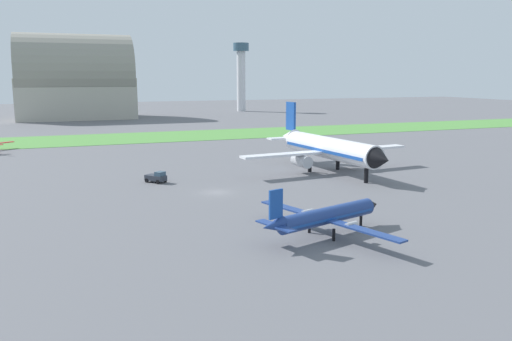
{
  "coord_description": "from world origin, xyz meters",
  "views": [
    {
      "loc": [
        -22.42,
        -76.21,
        17.81
      ],
      "look_at": [
        6.69,
        0.19,
        3.0
      ],
      "focal_mm": 36.61,
      "sensor_mm": 36.0,
      "label": 1
    }
  ],
  "objects": [
    {
      "name": "airplane_foreground_turboprop",
      "position": [
        5.09,
        -25.9,
        2.33
      ],
      "size": [
        17.83,
        20.63,
        6.36
      ],
      "rotation": [
        0.0,
        0.0,
        0.31
      ],
      "color": "navy",
      "rests_on": "ground_plane"
    },
    {
      "name": "pushback_tug_near_gate",
      "position": [
        -7.3,
        10.99,
        0.91
      ],
      "size": [
        3.6,
        3.96,
        1.95
      ],
      "rotation": [
        0.0,
        0.0,
        5.36
      ],
      "color": "#2D333D",
      "rests_on": "ground_plane"
    },
    {
      "name": "grass_taxiway_strip",
      "position": [
        0.0,
        78.53,
        0.04
      ],
      "size": [
        360.0,
        28.0,
        0.08
      ],
      "primitive_type": "cube",
      "color": "#549342",
      "rests_on": "ground_plane"
    },
    {
      "name": "hangar_distant",
      "position": [
        -14.23,
        159.59,
        16.0
      ],
      "size": [
        47.07,
        30.91,
        35.28
      ],
      "color": "#B2AD9E",
      "rests_on": "ground_plane"
    },
    {
      "name": "airplane_midfield_jet",
      "position": [
        24.74,
        9.7,
        4.5
      ],
      "size": [
        35.38,
        34.76,
        12.5
      ],
      "rotation": [
        0.0,
        0.0,
        4.8
      ],
      "color": "white",
      "rests_on": "ground_plane"
    },
    {
      "name": "ground_plane",
      "position": [
        0.0,
        0.0,
        0.0
      ],
      "size": [
        600.0,
        600.0,
        0.0
      ],
      "primitive_type": "plane",
      "color": "slate"
    },
    {
      "name": "control_tower",
      "position": [
        66.88,
        179.63,
        20.41
      ],
      "size": [
        8.0,
        8.0,
        34.4
      ],
      "color": "silver",
      "rests_on": "ground_plane"
    }
  ]
}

